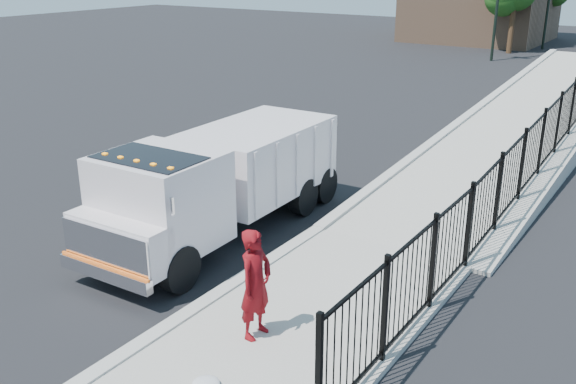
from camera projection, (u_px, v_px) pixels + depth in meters
The scene contains 7 objects.
ground at pixel (211, 304), 12.13m from camera, with size 120.00×120.00×0.00m, color black.
curb at pixel (132, 351), 10.54m from camera, with size 0.30×12.00×0.16m, color #ADAAA3.
ramp at pixel (535, 136), 23.59m from camera, with size 3.95×24.00×1.70m, color #9E998E.
iron_fence at pixel (555, 143), 19.40m from camera, with size 0.10×28.00×1.80m, color black.
truck at pixel (217, 179), 14.64m from camera, with size 2.54×7.36×2.50m.
worker at pixel (256, 284), 10.60m from camera, with size 0.70×0.46×1.93m, color maroon.
debris at pixel (206, 384), 9.58m from camera, with size 0.42×0.42×0.11m, color silver.
Camera 1 is at (7.08, -8.11, 6.16)m, focal length 40.00 mm.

